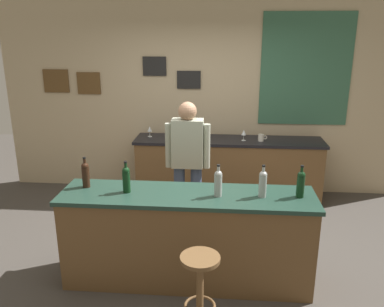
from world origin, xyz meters
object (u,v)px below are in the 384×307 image
object	(u,v)px
bartender	(188,160)
wine_bottle_d	(263,183)
wine_bottle_b	(126,178)
wine_glass_b	(207,132)
wine_glass_a	(150,129)
wine_glass_c	(244,133)
coffee_mug	(261,138)
wine_bottle_c	(218,182)
wine_bottle_e	(301,183)
bar_stool	(200,281)
wine_bottle_a	(86,174)

from	to	relation	value
bartender	wine_bottle_d	xyz separation A→B (m)	(0.78, -0.96, 0.12)
wine_bottle_b	wine_bottle_d	distance (m)	1.26
wine_bottle_d	wine_glass_b	world-z (taller)	wine_bottle_d
wine_bottle_b	bartender	bearing A→B (deg)	63.06
wine_glass_b	wine_glass_a	bearing A→B (deg)	173.63
wine_glass_c	coffee_mug	world-z (taller)	wine_glass_c
wine_bottle_c	coffee_mug	xyz separation A→B (m)	(0.56, 2.03, -0.11)
bartender	wine_bottle_e	distance (m)	1.47
bartender	wine_bottle_c	bearing A→B (deg)	-69.23
wine_bottle_b	wine_glass_b	bearing A→B (deg)	71.96
bar_stool	wine_glass_a	bearing A→B (deg)	108.16
wine_bottle_d	wine_bottle_e	xyz separation A→B (m)	(0.34, 0.02, 0.00)
wine_bottle_a	bartender	bearing A→B (deg)	43.58
wine_bottle_c	bar_stool	bearing A→B (deg)	-100.54
wine_bottle_a	wine_bottle_d	bearing A→B (deg)	-3.24
bartender	wine_bottle_c	distance (m)	1.06
wine_bottle_c	wine_bottle_a	bearing A→B (deg)	174.83
wine_glass_c	coffee_mug	bearing A→B (deg)	-1.03
bar_stool	wine_bottle_b	bearing A→B (deg)	137.60
wine_bottle_c	wine_glass_a	world-z (taller)	wine_bottle_c
bartender	wine_bottle_b	bearing A→B (deg)	-116.94
bar_stool	wine_glass_c	distance (m)	2.78
bartender	wine_glass_a	size ratio (longest dim) A/B	10.45
wine_bottle_b	bar_stool	bearing A→B (deg)	-42.40
wine_bottle_c	wine_bottle_d	world-z (taller)	same
wine_glass_a	wine_glass_b	bearing A→B (deg)	-6.37
bar_stool	wine_bottle_a	size ratio (longest dim) A/B	2.22
bartender	wine_glass_c	xyz separation A→B (m)	(0.69, 1.06, 0.07)
wine_bottle_c	wine_bottle_e	xyz separation A→B (m)	(0.75, 0.04, 0.00)
bartender	wine_bottle_e	size ratio (longest dim) A/B	5.29
wine_bottle_c	wine_glass_b	world-z (taller)	wine_bottle_c
wine_bottle_b	wine_glass_a	xyz separation A→B (m)	(-0.18, 2.11, -0.05)
coffee_mug	bartender	bearing A→B (deg)	-131.62
wine_bottle_a	wine_glass_c	world-z (taller)	wine_bottle_a
wine_bottle_c	wine_bottle_e	distance (m)	0.75
wine_glass_a	wine_glass_b	size ratio (longest dim) A/B	1.00
wine_bottle_c	coffee_mug	bearing A→B (deg)	74.50
wine_bottle_d	wine_glass_c	size ratio (longest dim) A/B	1.97
bartender	coffee_mug	world-z (taller)	bartender
bar_stool	wine_glass_a	xyz separation A→B (m)	(-0.91, 2.79, 0.55)
bar_stool	wine_glass_c	xyz separation A→B (m)	(0.44, 2.69, 0.55)
wine_bottle_e	wine_glass_a	bearing A→B (deg)	130.36
wine_bottle_b	wine_glass_c	world-z (taller)	wine_bottle_b
bar_stool	wine_glass_c	size ratio (longest dim) A/B	4.39
wine_bottle_c	coffee_mug	world-z (taller)	wine_bottle_c
wine_bottle_c	wine_glass_b	bearing A→B (deg)	95.58
bar_stool	wine_bottle_a	world-z (taller)	wine_bottle_a
wine_bottle_d	wine_glass_a	distance (m)	2.56
wine_glass_b	wine_bottle_c	bearing A→B (deg)	-84.42
wine_bottle_a	wine_glass_c	xyz separation A→B (m)	(1.60, 1.92, -0.05)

